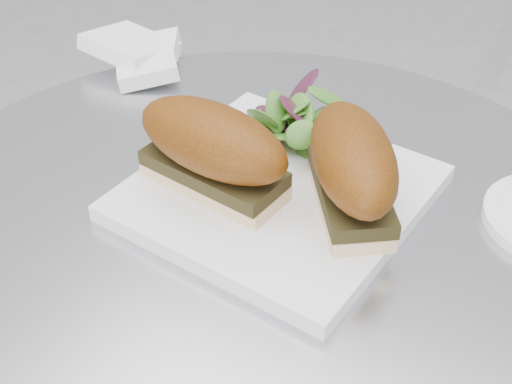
% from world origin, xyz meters
% --- Properties ---
extents(plate, '(0.25, 0.25, 0.02)m').
position_xyz_m(plate, '(-0.01, 0.06, 0.74)').
color(plate, white).
rests_on(plate, table).
extents(sandwich_left, '(0.16, 0.08, 0.08)m').
position_xyz_m(sandwich_left, '(-0.06, 0.03, 0.79)').
color(sandwich_left, '#E2BA8D').
rests_on(sandwich_left, plate).
extents(sandwich_right, '(0.14, 0.16, 0.08)m').
position_xyz_m(sandwich_right, '(0.05, 0.07, 0.79)').
color(sandwich_right, '#E2BA8D').
rests_on(sandwich_right, plate).
extents(salad, '(0.10, 0.10, 0.05)m').
position_xyz_m(salad, '(-0.03, 0.13, 0.77)').
color(salad, '#4D852B').
rests_on(salad, plate).
extents(napkin, '(0.15, 0.15, 0.02)m').
position_xyz_m(napkin, '(-0.28, 0.19, 0.74)').
color(napkin, white).
rests_on(napkin, table).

